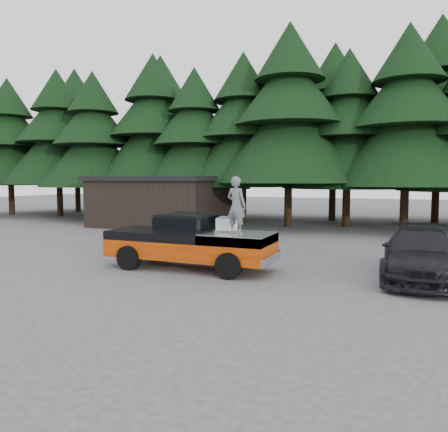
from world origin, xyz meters
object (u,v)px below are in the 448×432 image
at_px(air_compressor, 227,225).
at_px(utility_building, 162,201).
at_px(man_on_bed, 236,206).
at_px(parked_car, 420,254).
at_px(pickup_truck, 190,250).

bearing_deg(air_compressor, utility_building, 118.94).
xyz_separation_m(man_on_bed, utility_building, (-10.01, 12.22, -0.60)).
distance_m(air_compressor, parked_car, 6.21).
distance_m(air_compressor, man_on_bed, 1.08).
bearing_deg(man_on_bed, air_compressor, -31.86).
bearing_deg(utility_building, air_compressor, -50.96).
distance_m(pickup_truck, air_compressor, 1.58).
distance_m(man_on_bed, parked_car, 5.94).
height_order(air_compressor, parked_car, air_compressor).
height_order(air_compressor, utility_building, utility_building).
height_order(pickup_truck, utility_building, utility_building).
height_order(man_on_bed, utility_building, utility_building).
bearing_deg(man_on_bed, parked_car, -149.00).
bearing_deg(man_on_bed, utility_building, -37.02).
distance_m(pickup_truck, utility_building, 14.45).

